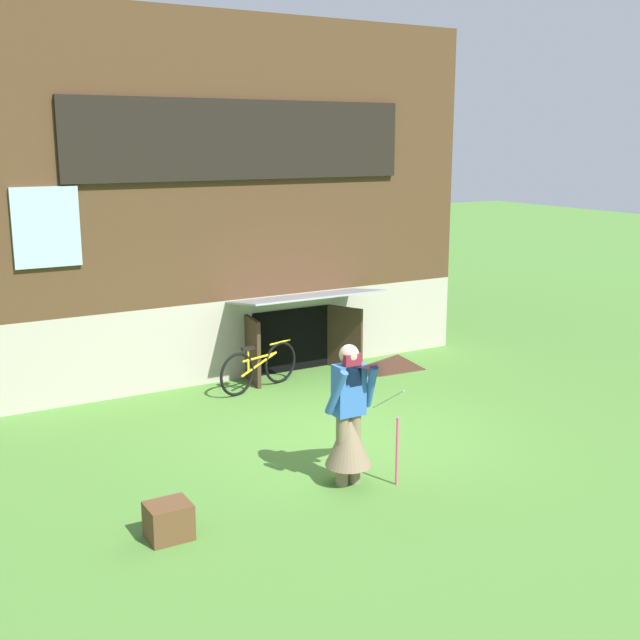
% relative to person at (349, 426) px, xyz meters
% --- Properties ---
extents(ground_plane, '(60.00, 60.00, 0.00)m').
position_rel_person_xyz_m(ground_plane, '(0.78, 1.30, -0.68)').
color(ground_plane, '#4C7F33').
extents(log_house, '(8.16, 6.60, 5.63)m').
position_rel_person_xyz_m(log_house, '(0.78, 7.03, 2.14)').
color(log_house, '#ADA393').
rests_on(log_house, ground_plane).
extents(person, '(0.61, 0.52, 1.61)m').
position_rel_person_xyz_m(person, '(0.00, 0.00, 0.00)').
color(person, '#7F6B51').
rests_on(person, ground_plane).
extents(kite, '(0.93, 0.99, 1.45)m').
position_rel_person_xyz_m(kite, '(0.27, -0.53, 0.54)').
color(kite, '#E54C7F').
rests_on(kite, ground_plane).
extents(bicycle_yellow, '(1.51, 0.50, 0.72)m').
position_rel_person_xyz_m(bicycle_yellow, '(0.67, 3.65, -0.33)').
color(bicycle_yellow, black).
rests_on(bicycle_yellow, ground_plane).
extents(wooden_crate, '(0.42, 0.36, 0.36)m').
position_rel_person_xyz_m(wooden_crate, '(-2.17, -0.19, -0.50)').
color(wooden_crate, brown).
rests_on(wooden_crate, ground_plane).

